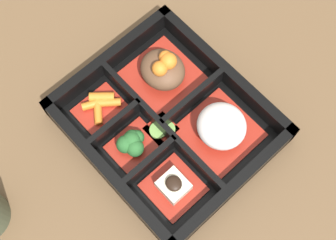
# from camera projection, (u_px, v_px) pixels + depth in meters

# --- Properties ---
(ground_plane) EXTENTS (3.00, 3.00, 0.00)m
(ground_plane) POSITION_uv_depth(u_px,v_px,m) (168.00, 126.00, 0.66)
(ground_plane) COLOR brown
(bento_base) EXTENTS (0.27, 0.23, 0.01)m
(bento_base) POSITION_uv_depth(u_px,v_px,m) (168.00, 125.00, 0.66)
(bento_base) COLOR black
(bento_base) RESTS_ON ground_plane
(bento_rim) EXTENTS (0.27, 0.23, 0.04)m
(bento_rim) POSITION_uv_depth(u_px,v_px,m) (166.00, 122.00, 0.64)
(bento_rim) COLOR black
(bento_rim) RESTS_ON ground_plane
(bowl_stew) EXTENTS (0.10, 0.09, 0.06)m
(bowl_stew) POSITION_uv_depth(u_px,v_px,m) (163.00, 70.00, 0.66)
(bowl_stew) COLOR maroon
(bowl_stew) RESTS_ON bento_base
(bowl_rice) EXTENTS (0.10, 0.09, 0.05)m
(bowl_rice) POSITION_uv_depth(u_px,v_px,m) (221.00, 127.00, 0.63)
(bowl_rice) COLOR maroon
(bowl_rice) RESTS_ON bento_base
(bowl_carrots) EXTENTS (0.05, 0.07, 0.02)m
(bowl_carrots) POSITION_uv_depth(u_px,v_px,m) (100.00, 106.00, 0.66)
(bowl_carrots) COLOR maroon
(bowl_carrots) RESTS_ON bento_base
(bowl_greens) EXTENTS (0.05, 0.07, 0.03)m
(bowl_greens) POSITION_uv_depth(u_px,v_px,m) (131.00, 143.00, 0.63)
(bowl_greens) COLOR maroon
(bowl_greens) RESTS_ON bento_base
(bowl_tofu) EXTENTS (0.07, 0.07, 0.03)m
(bowl_tofu) POSITION_uv_depth(u_px,v_px,m) (174.00, 186.00, 0.61)
(bowl_tofu) COLOR maroon
(bowl_tofu) RESTS_ON bento_base
(bowl_pickles) EXTENTS (0.04, 0.04, 0.01)m
(bowl_pickles) POSITION_uv_depth(u_px,v_px,m) (163.00, 130.00, 0.65)
(bowl_pickles) COLOR maroon
(bowl_pickles) RESTS_ON bento_base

